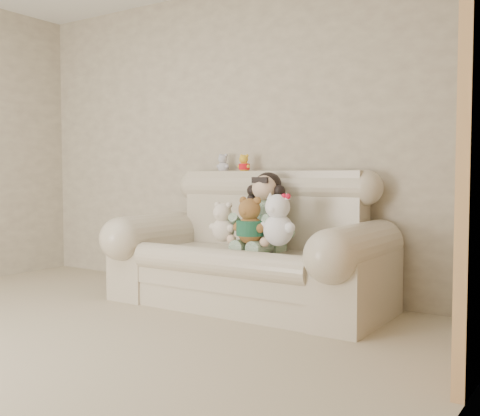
# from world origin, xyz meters

# --- Properties ---
(wall_back) EXTENTS (4.50, 0.00, 4.50)m
(wall_back) POSITION_xyz_m (0.00, 2.50, 1.30)
(wall_back) COLOR beige
(wall_back) RESTS_ON ground
(wall_right) EXTENTS (0.00, 5.00, 5.00)m
(wall_right) POSITION_xyz_m (2.25, 0.00, 1.30)
(wall_right) COLOR beige
(wall_right) RESTS_ON ground
(sofa) EXTENTS (2.10, 0.95, 1.03)m
(sofa) POSITION_xyz_m (0.46, 2.00, 0.52)
(sofa) COLOR beige
(sofa) RESTS_ON floor
(seated_child) EXTENTS (0.36, 0.44, 0.61)m
(seated_child) POSITION_xyz_m (0.57, 2.08, 0.72)
(seated_child) COLOR #357640
(seated_child) RESTS_ON sofa
(brown_teddy) EXTENTS (0.27, 0.21, 0.40)m
(brown_teddy) POSITION_xyz_m (0.59, 1.84, 0.70)
(brown_teddy) COLOR brown
(brown_teddy) RESTS_ON sofa
(white_cat) EXTENTS (0.32, 0.27, 0.44)m
(white_cat) POSITION_xyz_m (0.80, 1.87, 0.72)
(white_cat) COLOR white
(white_cat) RESTS_ON sofa
(cream_teddy) EXTENTS (0.26, 0.22, 0.35)m
(cream_teddy) POSITION_xyz_m (0.33, 1.86, 0.67)
(cream_teddy) COLOR white
(cream_teddy) RESTS_ON sofa
(yellow_mini_bear) EXTENTS (0.12, 0.09, 0.18)m
(yellow_mini_bear) POSITION_xyz_m (0.21, 2.34, 1.10)
(yellow_mini_bear) COLOR yellow
(yellow_mini_bear) RESTS_ON sofa
(grey_mini_plush) EXTENTS (0.15, 0.13, 0.19)m
(grey_mini_plush) POSITION_xyz_m (-0.04, 2.39, 1.11)
(grey_mini_plush) COLOR silver
(grey_mini_plush) RESTS_ON sofa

